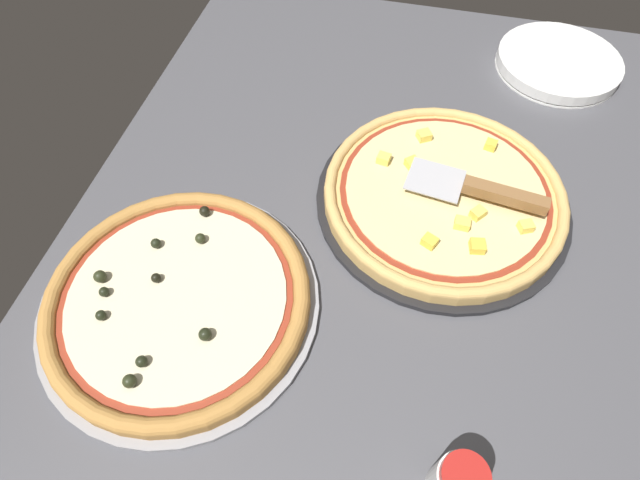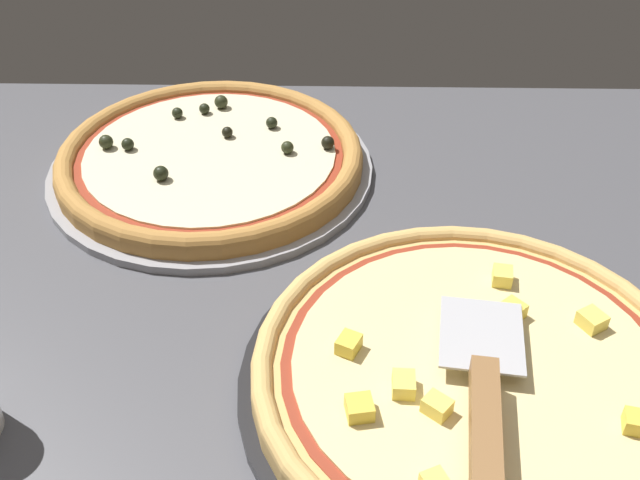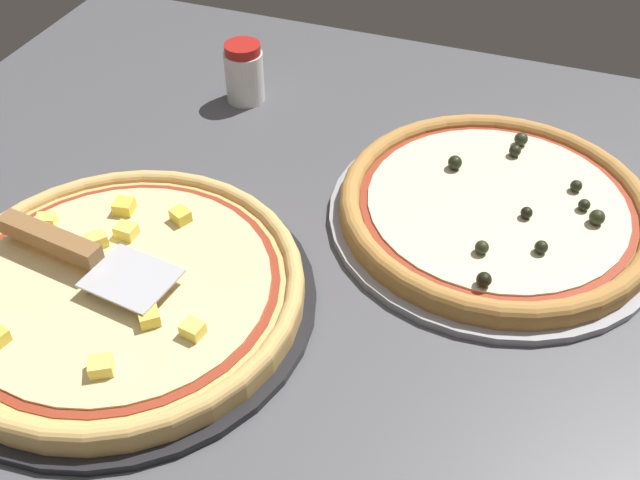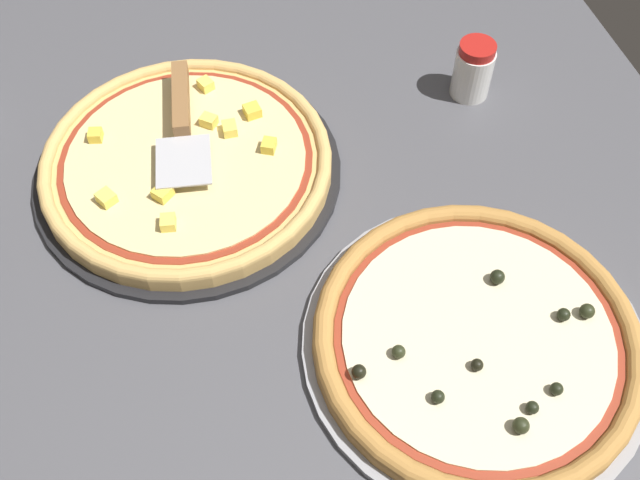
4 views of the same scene
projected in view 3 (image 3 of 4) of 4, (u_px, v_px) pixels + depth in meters
The scene contains 7 objects.
ground_plane at pixel (200, 291), 84.74cm from camera, with size 127.03×105.76×3.60cm, color #4C4C51.
pizza_pan_front at pixel (124, 300), 80.53cm from camera, with size 41.55×41.55×1.00cm, color black.
pizza_front at pixel (121, 287), 79.17cm from camera, with size 39.06×39.06×3.83cm.
pizza_pan_back at pixel (494, 217), 90.90cm from camera, with size 40.11×40.11×1.00cm, color #939399.
pizza_back at pixel (496, 206), 89.72cm from camera, with size 37.71×37.71×3.71cm.
serving_spatula at pixel (66, 247), 79.32cm from camera, with size 8.25×22.07×2.00cm.
parmesan_shaker at pixel (244, 73), 109.14cm from camera, with size 5.68×5.68×8.91cm.
Camera 3 is at (50.69, 33.23, 59.23)cm, focal length 42.00 mm.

